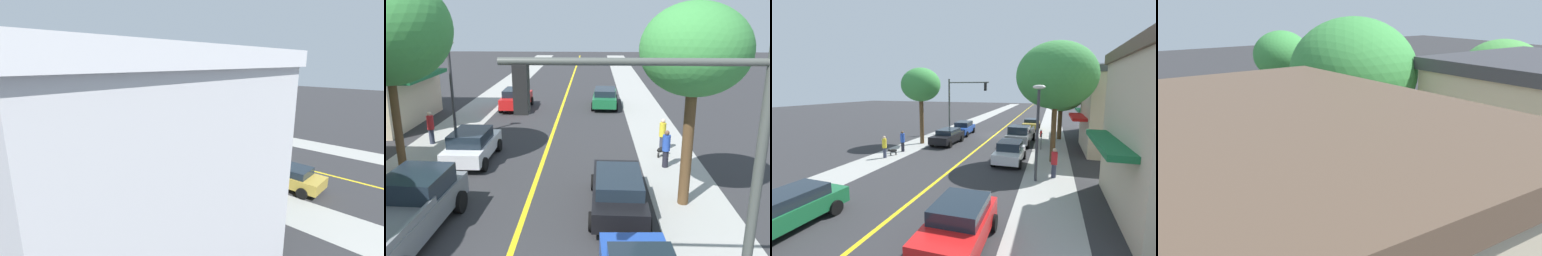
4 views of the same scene
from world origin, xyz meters
The scene contains 25 objects.
ground_plane centered at (0.00, 0.00, 0.00)m, with size 140.00×140.00×0.00m, color #2D2D30.
sidewalk_left centered at (-6.16, 0.00, 0.00)m, with size 2.94×126.00×0.01m, color #9E9E99.
sidewalk_right centered at (6.16, 0.00, 0.00)m, with size 2.94×126.00×0.01m, color #9E9E99.
road_centerline_stripe centered at (0.00, 0.00, 0.00)m, with size 0.20×126.00×0.00m, color yellow.
corner_shop_building centered at (-14.25, -3.96, 3.93)m, with size 9.55×9.32×7.84m.
pale_office_building centered at (-14.25, 5.06, 3.54)m, with size 12.07×7.43×7.06m.
street_tree_left_near centered at (-6.34, 10.05, 6.24)m, with size 5.55×5.55×8.62m.
street_tree_right_corner centered at (-7.00, 0.43, 5.10)m, with size 5.02×5.02×7.26m.
street_tree_left_far centered at (5.84, 7.09, 5.66)m, with size 3.76×3.76×7.31m.
fire_hydrant centered at (-5.13, -0.19, 0.42)m, with size 0.44×0.24×0.85m.
parking_meter centered at (-5.39, 6.29, 0.94)m, with size 0.12×0.18×1.43m.
traffic_light_mast centered at (4.07, 0.52, 4.32)m, with size 4.92×0.32×6.46m.
street_lamp centered at (-5.44, 14.65, 3.50)m, with size 0.70×0.36×5.55m.
red_sedan_left_curb centered at (-3.37, 22.14, 0.81)m, with size 2.14×4.13×1.55m.
white_sedan_left_curb centered at (-3.40, 11.22, 0.80)m, with size 2.07×4.14×1.55m.
blue_sedan_right_curb centered at (3.62, 0.95, 0.79)m, with size 2.15×4.71×1.50m.
green_sedan_right_curb centered at (3.30, 23.14, 0.77)m, with size 2.10×4.77×1.44m.
black_sedan_right_curb centered at (3.35, 6.51, 0.77)m, with size 2.11×4.77×1.44m.
gold_sedan_left_curb centered at (-3.65, -5.68, 0.74)m, with size 2.17×4.40×1.38m.
grey_pickup_truck centered at (-3.39, 4.34, 0.93)m, with size 2.47×5.94×1.88m.
pedestrian_teal_shirt centered at (-6.32, 3.76, 0.93)m, with size 0.32×0.32×1.75m.
pedestrian_red_shirt centered at (-6.45, 13.69, 0.96)m, with size 0.36×0.36×1.81m.
pedestrian_yellow_shirt centered at (6.01, 13.00, 0.92)m, with size 0.34×0.34×1.73m.
pedestrian_blue_shirt centered at (5.80, 10.72, 0.94)m, with size 0.36×0.36×1.79m.
small_dog centered at (5.88, 12.15, 0.37)m, with size 0.65×0.64×0.56m.
Camera 1 is at (-19.15, -12.04, 7.49)m, focal length 25.72 mm.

